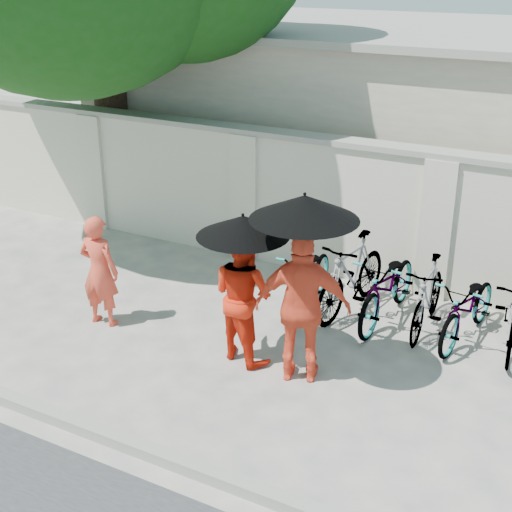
% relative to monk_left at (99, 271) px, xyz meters
% --- Properties ---
extents(ground, '(80.00, 80.00, 0.00)m').
position_rel_monk_left_xyz_m(ground, '(1.57, -0.25, -0.75)').
color(ground, '#BBB39E').
extents(kerb, '(40.00, 0.16, 0.12)m').
position_rel_monk_left_xyz_m(kerb, '(1.57, -1.95, -0.69)').
color(kerb, gray).
rests_on(kerb, ground).
extents(compound_wall, '(20.00, 0.30, 2.00)m').
position_rel_monk_left_xyz_m(compound_wall, '(2.57, 2.95, 0.25)').
color(compound_wall, beige).
rests_on(compound_wall, ground).
extents(building_behind, '(14.00, 6.00, 3.20)m').
position_rel_monk_left_xyz_m(building_behind, '(3.57, 6.75, 0.85)').
color(building_behind, beige).
rests_on(building_behind, ground).
extents(monk_left, '(0.57, 0.40, 1.49)m').
position_rel_monk_left_xyz_m(monk_left, '(0.00, 0.00, 0.00)').
color(monk_left, '#E6462F').
rests_on(monk_left, ground).
extents(monk_center, '(0.95, 0.83, 1.65)m').
position_rel_monk_left_xyz_m(monk_center, '(2.04, 0.13, 0.08)').
color(monk_center, red).
rests_on(monk_center, ground).
extents(parasol_center, '(1.05, 1.05, 0.91)m').
position_rel_monk_left_xyz_m(parasol_center, '(2.09, 0.05, 0.97)').
color(parasol_center, black).
rests_on(parasol_center, ground).
extents(monk_right, '(1.15, 0.76, 1.81)m').
position_rel_monk_left_xyz_m(monk_right, '(2.86, 0.03, 0.16)').
color(monk_right, '#EC4C2B').
rests_on(monk_right, ground).
extents(parasol_right, '(1.16, 1.16, 1.20)m').
position_rel_monk_left_xyz_m(parasol_right, '(2.88, -0.05, 1.35)').
color(parasol_right, black).
rests_on(parasol_right, ground).
extents(bike_0, '(0.74, 1.75, 0.90)m').
position_rel_monk_left_xyz_m(bike_0, '(2.21, 1.65, -0.30)').
color(bike_0, gray).
rests_on(bike_0, ground).
extents(bike_1, '(0.74, 1.83, 1.07)m').
position_rel_monk_left_xyz_m(bike_1, '(2.74, 1.87, -0.21)').
color(bike_1, gray).
rests_on(bike_1, ground).
extents(bike_2, '(0.71, 1.85, 0.96)m').
position_rel_monk_left_xyz_m(bike_2, '(3.26, 1.84, -0.27)').
color(bike_2, gray).
rests_on(bike_2, ground).
extents(bike_3, '(0.51, 1.60, 0.95)m').
position_rel_monk_left_xyz_m(bike_3, '(3.79, 1.83, -0.27)').
color(bike_3, gray).
rests_on(bike_3, ground).
extents(bike_4, '(0.81, 1.73, 0.88)m').
position_rel_monk_left_xyz_m(bike_4, '(4.31, 1.82, -0.31)').
color(bike_4, gray).
rests_on(bike_4, ground).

